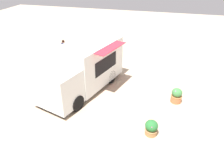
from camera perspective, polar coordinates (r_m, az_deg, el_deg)
The scene contains 5 objects.
ground_plane at distance 14.14m, azimuth -4.08°, elevation -0.17°, with size 40.00×40.00×0.00m, color tan.
food_truck at distance 12.07m, azimuth -7.56°, elevation 1.05°, with size 3.90×5.74×2.57m.
person_customer at distance 18.11m, azimuth -12.55°, elevation 6.86°, with size 0.76×0.70×0.88m.
planter_flowering_near at distance 9.49m, azimuth 10.32°, elevation -13.95°, with size 0.54×0.54×0.69m.
planter_flowering_far at distance 11.68m, azimuth 16.61°, elevation -5.69°, with size 0.57×0.57×0.79m.
Camera 1 is at (-4.20, 11.79, 6.58)m, focal length 34.77 mm.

